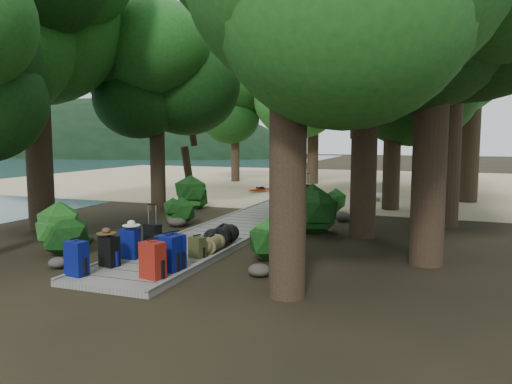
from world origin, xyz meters
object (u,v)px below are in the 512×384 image
at_px(backpack_left_b, 109,250).
at_px(sun_lounger, 376,192).
at_px(backpack_right_b, 168,251).
at_px(backpack_left_a, 76,257).
at_px(lone_suitcase_on_sand, 307,193).
at_px(kayak, 260,189).
at_px(backpack_right_d, 197,246).
at_px(duffel_right_khaki, 212,244).
at_px(backpack_right_a, 153,258).
at_px(suitcase_on_boardwalk, 153,237).
at_px(backpack_left_c, 130,242).
at_px(backpack_right_c, 174,249).
at_px(duffel_right_black, 222,235).

relative_size(backpack_left_b, sun_lounger, 0.31).
bearing_deg(backpack_right_b, backpack_left_a, -141.01).
distance_m(lone_suitcase_on_sand, kayak, 3.79).
height_order(backpack_right_b, backpack_right_d, backpack_right_b).
relative_size(duffel_right_khaki, lone_suitcase_on_sand, 0.78).
relative_size(backpack_right_a, suitcase_on_boardwalk, 1.22).
height_order(backpack_left_c, backpack_right_c, backpack_right_c).
xyz_separation_m(duffel_right_khaki, suitcase_on_boardwalk, (-1.28, -0.35, 0.12)).
bearing_deg(backpack_right_c, backpack_right_b, -65.61).
bearing_deg(backpack_right_d, backpack_left_b, -119.35).
xyz_separation_m(lone_suitcase_on_sand, sun_lounger, (2.58, 1.44, -0.00)).
bearing_deg(backpack_right_b, backpack_right_a, -83.64).
xyz_separation_m(duffel_right_khaki, kayak, (-3.32, 12.27, -0.12)).
bearing_deg(backpack_right_c, suitcase_on_boardwalk, 159.66).
height_order(backpack_left_a, duffel_right_khaki, backpack_left_a).
distance_m(backpack_right_b, lone_suitcase_on_sand, 11.53).
bearing_deg(backpack_right_d, backpack_right_c, -75.06).
bearing_deg(backpack_right_c, lone_suitcase_on_sand, 115.12).
distance_m(backpack_left_a, suitcase_on_boardwalk, 2.21).
bearing_deg(sun_lounger, suitcase_on_boardwalk, -131.11).
bearing_deg(suitcase_on_boardwalk, duffel_right_khaki, 29.98).
height_order(backpack_right_a, backpack_right_d, backpack_right_a).
xyz_separation_m(backpack_right_a, lone_suitcase_on_sand, (-0.30, 12.04, -0.13)).
height_order(backpack_right_c, sun_lounger, backpack_right_c).
distance_m(backpack_right_a, kayak, 14.84).
relative_size(backpack_left_b, duffel_right_black, 0.92).
height_order(backpack_right_b, lone_suitcase_on_sand, backpack_right_b).
bearing_deg(backpack_left_c, backpack_right_c, -17.86).
relative_size(suitcase_on_boardwalk, kayak, 0.20).
bearing_deg(kayak, backpack_left_a, -58.66).
bearing_deg(kayak, sun_lounger, 14.03).
height_order(backpack_right_b, suitcase_on_boardwalk, backpack_right_b).
relative_size(backpack_left_a, sun_lounger, 0.34).
relative_size(backpack_left_c, backpack_right_b, 0.92).
bearing_deg(sun_lounger, backpack_right_a, -124.22).
height_order(backpack_right_c, lone_suitcase_on_sand, backpack_right_c).
xyz_separation_m(backpack_right_c, kayak, (-3.21, 13.75, -0.31)).
bearing_deg(backpack_right_c, backpack_left_b, -142.56).
height_order(suitcase_on_boardwalk, sun_lounger, suitcase_on_boardwalk).
bearing_deg(backpack_left_a, kayak, 104.78).
bearing_deg(sun_lounger, backpack_left_b, -129.72).
bearing_deg(backpack_left_a, backpack_right_a, 21.43).
relative_size(backpack_left_a, lone_suitcase_on_sand, 1.04).
distance_m(backpack_left_b, backpack_right_d, 1.78).
bearing_deg(sun_lounger, duffel_right_black, -126.66).
relative_size(duffel_right_black, suitcase_on_boardwalk, 1.19).
bearing_deg(backpack_left_c, duffel_right_khaki, 38.30).
relative_size(backpack_right_d, suitcase_on_boardwalk, 0.80).
bearing_deg(backpack_left_a, lone_suitcase_on_sand, 92.80).
bearing_deg(backpack_left_c, backpack_right_d, 22.29).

